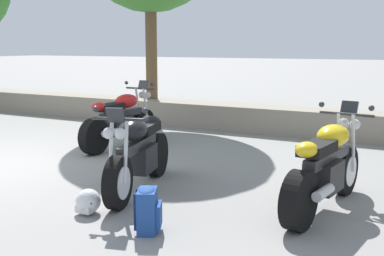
{
  "coord_description": "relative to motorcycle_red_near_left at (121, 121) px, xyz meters",
  "views": [
    {
      "loc": [
        6.16,
        -4.88,
        1.85
      ],
      "look_at": [
        3.01,
        1.2,
        0.65
      ],
      "focal_mm": 44.18,
      "sensor_mm": 36.0,
      "label": 1
    }
  ],
  "objects": [
    {
      "name": "rider_backpack",
      "position": [
        2.64,
        -3.22,
        -0.24
      ],
      "size": [
        0.33,
        0.35,
        0.47
      ],
      "color": "navy",
      "rests_on": "ground"
    },
    {
      "name": "rider_helmet",
      "position": [
        1.75,
        -3.08,
        -0.35
      ],
      "size": [
        0.28,
        0.28,
        0.28
      ],
      "color": "silver",
      "rests_on": "ground"
    },
    {
      "name": "stone_wall",
      "position": [
        -1.06,
        2.67,
        -0.21
      ],
      "size": [
        36.0,
        0.8,
        0.55
      ],
      "primitive_type": "cube",
      "color": "gray",
      "rests_on": "ground"
    },
    {
      "name": "motorcycle_yellow_far_right",
      "position": [
        4.07,
        -1.73,
        0.0
      ],
      "size": [
        0.67,
        2.06,
        1.18
      ],
      "color": "black",
      "rests_on": "ground"
    },
    {
      "name": "motorcycle_black_centre",
      "position": [
        1.79,
        -2.11,
        0.0
      ],
      "size": [
        0.85,
        2.04,
        1.18
      ],
      "color": "black",
      "rests_on": "ground"
    },
    {
      "name": "motorcycle_red_near_left",
      "position": [
        0.0,
        0.0,
        0.0
      ],
      "size": [
        0.67,
        2.06,
        1.18
      ],
      "color": "black",
      "rests_on": "ground"
    }
  ]
}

